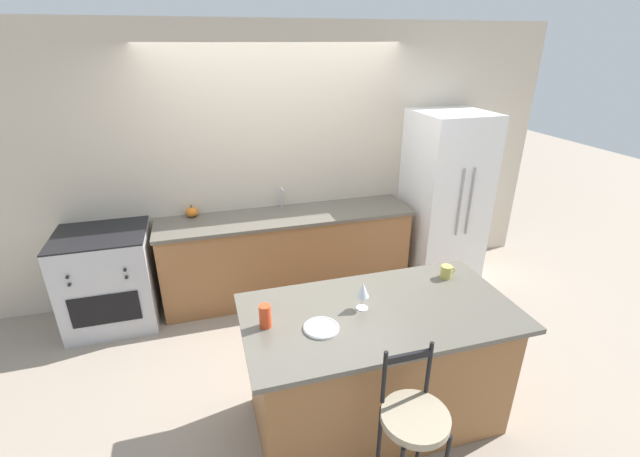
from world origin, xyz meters
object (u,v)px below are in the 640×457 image
(refrigerator, at_px, (443,198))
(dinner_plate, at_px, (321,328))
(pumpkin_decoration, at_px, (192,212))
(oven_range, at_px, (109,278))
(wine_glass, at_px, (363,290))
(tumbler_cup, at_px, (265,316))
(bar_stool_near, at_px, (413,434))
(coffee_mug, at_px, (446,272))

(refrigerator, xyz_separation_m, dinner_plate, (-1.93, -1.83, 0.00))
(dinner_plate, bearing_deg, pumpkin_decoration, 108.60)
(oven_range, height_order, wine_glass, wine_glass)
(oven_range, relative_size, pumpkin_decoration, 7.57)
(tumbler_cup, distance_m, pumpkin_decoration, 2.05)
(bar_stool_near, height_order, dinner_plate, bar_stool_near)
(tumbler_cup, relative_size, pumpkin_decoration, 1.20)
(dinner_plate, bearing_deg, coffee_mug, 17.54)
(refrigerator, relative_size, oven_range, 1.99)
(refrigerator, relative_size, pumpkin_decoration, 15.09)
(oven_range, distance_m, dinner_plate, 2.46)
(dinner_plate, height_order, pumpkin_decoration, pumpkin_decoration)
(oven_range, bearing_deg, bar_stool_near, -52.86)
(bar_stool_near, xyz_separation_m, dinner_plate, (-0.33, 0.59, 0.33))
(dinner_plate, bearing_deg, wine_glass, 23.07)
(pumpkin_decoration, bearing_deg, tumbler_cup, -78.72)
(oven_range, xyz_separation_m, tumbler_cup, (1.21, -1.75, 0.53))
(oven_range, height_order, pumpkin_decoration, pumpkin_decoration)
(refrigerator, relative_size, bar_stool_near, 1.73)
(coffee_mug, distance_m, tumbler_cup, 1.38)
(wine_glass, bearing_deg, tumbler_cup, -178.59)
(tumbler_cup, bearing_deg, wine_glass, 1.41)
(bar_stool_near, xyz_separation_m, tumbler_cup, (-0.65, 0.71, 0.40))
(refrigerator, xyz_separation_m, tumbler_cup, (-2.25, -1.71, 0.07))
(dinner_plate, height_order, coffee_mug, coffee_mug)
(pumpkin_decoration, bearing_deg, wine_glass, -62.63)
(coffee_mug, bearing_deg, refrigerator, 59.63)
(wine_glass, height_order, tumbler_cup, wine_glass)
(oven_range, xyz_separation_m, coffee_mug, (2.58, -1.54, 0.50))
(bar_stool_near, height_order, tumbler_cup, bar_stool_near)
(bar_stool_near, bearing_deg, dinner_plate, 119.42)
(oven_range, xyz_separation_m, bar_stool_near, (1.86, -2.46, 0.13))
(oven_range, distance_m, tumbler_cup, 2.19)
(coffee_mug, relative_size, tumbler_cup, 0.75)
(wine_glass, bearing_deg, oven_range, 136.79)
(refrigerator, bearing_deg, tumbler_cup, -142.66)
(bar_stool_near, relative_size, tumbler_cup, 7.26)
(refrigerator, xyz_separation_m, oven_range, (-3.46, 0.04, -0.46))
(dinner_plate, xyz_separation_m, coffee_mug, (1.05, 0.33, 0.04))
(bar_stool_near, distance_m, pumpkin_decoration, 2.94)
(refrigerator, xyz_separation_m, pumpkin_decoration, (-2.65, 0.30, 0.02))
(tumbler_cup, xyz_separation_m, pumpkin_decoration, (-0.40, 2.01, -0.05))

